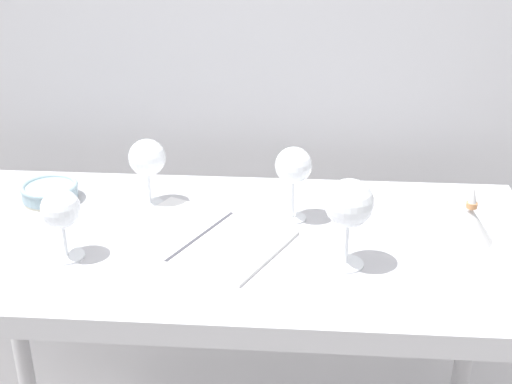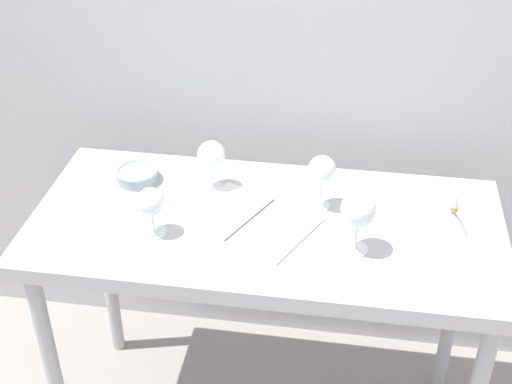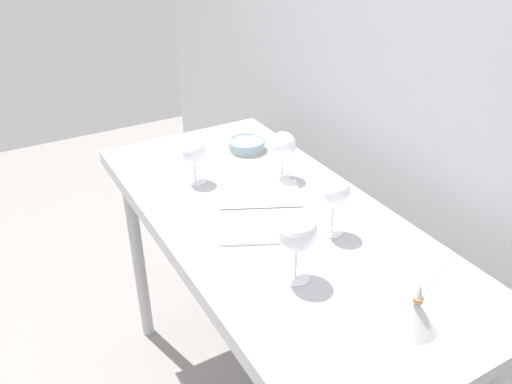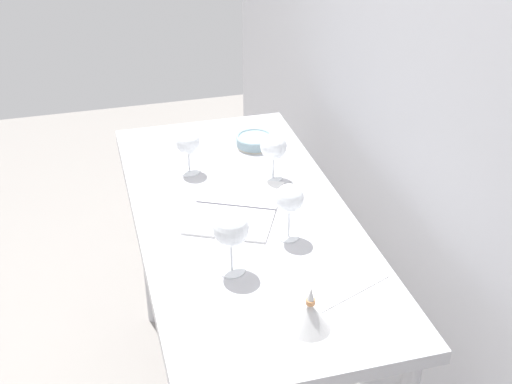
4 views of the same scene
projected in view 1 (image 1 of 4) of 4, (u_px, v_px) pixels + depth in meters
name	position (u px, v px, depth m)	size (l,w,h in m)	color
back_wall	(241.00, 10.00, 1.77)	(3.80, 0.04, 2.60)	#B8B8BD
steel_counter	(223.00, 277.00, 1.54)	(1.40, 0.65, 0.90)	#B1B1B6
wine_glass_near_left	(61.00, 212.00, 1.37)	(0.08, 0.08, 0.15)	white
wine_glass_far_left	(147.00, 159.00, 1.59)	(0.09, 0.09, 0.16)	white
wine_glass_near_right	(349.00, 205.00, 1.33)	(0.10, 0.10, 0.19)	white
wine_glass_far_right	(293.00, 167.00, 1.52)	(0.08, 0.08, 0.18)	white
open_notebook	(201.00, 237.00, 1.48)	(0.43, 0.38, 0.01)	white
tasting_sheet_upper	(384.00, 212.00, 1.60)	(0.19, 0.27, 0.00)	white
tasting_bowl	(50.00, 191.00, 1.65)	(0.14, 0.14, 0.04)	beige
decanter_funnel	(469.00, 223.00, 1.47)	(0.11, 0.11, 0.12)	silver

